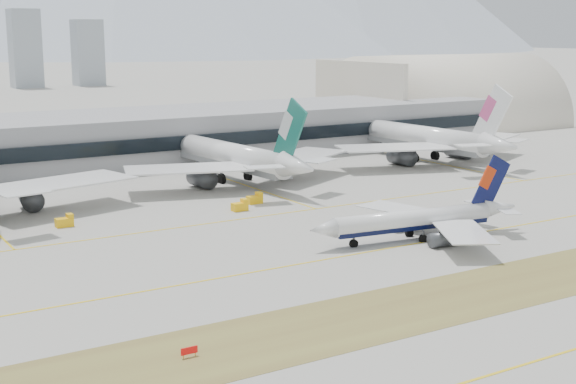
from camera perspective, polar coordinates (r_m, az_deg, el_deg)
ground at (r=145.07m, az=1.48°, el=-4.37°), size 3000.00×3000.00×0.00m
apron_markings at (r=106.35m, az=17.76°, el=-10.89°), size 360.00×122.22×0.06m
taxiing_airliner at (r=156.02m, az=9.37°, el=-1.97°), size 46.29×39.95×15.56m
widebody_cathay at (r=212.02m, az=-3.65°, el=2.42°), size 68.06×66.80×24.33m
widebody_china_air at (r=250.12m, az=9.95°, el=3.70°), size 71.29×69.77×25.44m
terminal at (r=246.20m, az=-13.21°, el=3.63°), size 280.00×43.10×15.00m
hangar at (r=343.91m, az=10.97°, el=4.60°), size 91.00×60.00×60.00m
hold_sign_left at (r=100.81m, az=-7.04°, el=-11.14°), size 2.20×0.15×1.35m
gse_b at (r=170.45m, az=-15.57°, el=-2.04°), size 3.55×2.00×2.60m
gse_c at (r=186.40m, az=-2.35°, el=-0.50°), size 3.55×2.00×2.60m
gse_extra at (r=179.03m, az=-3.41°, el=-1.01°), size 3.55×2.00×2.60m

